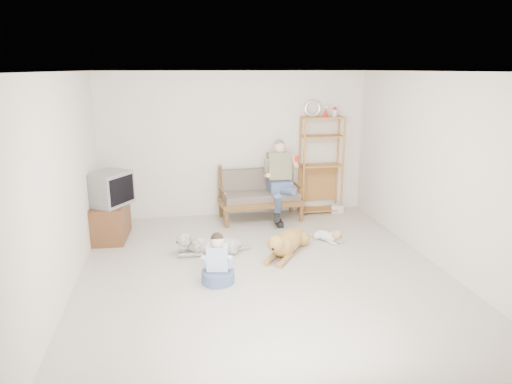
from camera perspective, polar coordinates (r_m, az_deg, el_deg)
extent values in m
plane|color=beige|center=(6.41, 0.98, -10.09)|extent=(5.50, 5.50, 0.00)
plane|color=silver|center=(5.80, 1.10, 14.83)|extent=(5.50, 5.50, 0.00)
plane|color=beige|center=(8.62, -2.60, 5.91)|extent=(5.00, 0.00, 5.00)
plane|color=beige|center=(3.44, 10.24, -8.83)|extent=(5.00, 0.00, 5.00)
plane|color=beige|center=(6.00, -23.08, 0.59)|extent=(0.00, 5.50, 5.50)
plane|color=beige|center=(6.89, 21.88, 2.48)|extent=(0.00, 5.50, 5.50)
cube|color=brown|center=(8.47, 0.57, -1.17)|extent=(1.54, 0.79, 0.10)
cube|color=brown|center=(8.44, 0.57, -0.42)|extent=(1.41, 0.69, 0.13)
cube|color=brown|center=(8.61, 0.27, 1.51)|extent=(1.38, 0.21, 0.45)
cylinder|color=brown|center=(8.62, 0.20, 2.89)|extent=(1.40, 0.14, 0.05)
cylinder|color=brown|center=(8.15, -3.88, -3.35)|extent=(0.07, 0.07, 0.30)
cylinder|color=brown|center=(8.63, -4.38, -0.06)|extent=(0.07, 0.07, 0.95)
cylinder|color=brown|center=(8.41, 5.64, -2.80)|extent=(0.07, 0.07, 0.30)
cylinder|color=brown|center=(8.88, 4.64, 0.37)|extent=(0.07, 0.07, 0.95)
cube|color=slate|center=(8.44, 3.02, 0.78)|extent=(0.41, 0.39, 0.20)
cube|color=#7F7A59|center=(8.46, 2.90, 3.27)|extent=(0.43, 0.29, 0.53)
sphere|color=#D7A886|center=(8.37, 2.98, 5.61)|extent=(0.21, 0.21, 0.21)
sphere|color=#5E5853|center=(8.38, 2.95, 5.91)|extent=(0.19, 0.19, 0.19)
cylinder|color=red|center=(8.28, 5.12, 4.19)|extent=(0.07, 0.07, 0.09)
cube|color=#A36233|center=(8.73, 8.35, 9.21)|extent=(0.79, 0.32, 0.03)
torus|color=silver|center=(8.65, 7.07, 10.30)|extent=(0.32, 0.05, 0.32)
cone|color=red|center=(8.74, 8.70, 9.83)|extent=(0.10, 0.10, 0.17)
cylinder|color=#A36233|center=(8.62, 6.01, 3.03)|extent=(0.04, 0.04, 1.87)
cylinder|color=#A36233|center=(8.90, 5.46, 3.44)|extent=(0.04, 0.04, 1.87)
cylinder|color=#A36233|center=(8.86, 10.80, 3.18)|extent=(0.04, 0.04, 1.87)
cylinder|color=#A36233|center=(9.14, 10.13, 3.58)|extent=(0.04, 0.04, 1.87)
cube|color=white|center=(9.12, 10.08, -2.03)|extent=(0.26, 0.21, 0.15)
cube|color=brown|center=(7.92, -17.66, -3.48)|extent=(0.56, 0.93, 0.60)
cube|color=brown|center=(7.75, -19.61, -4.06)|extent=(0.05, 0.40, 0.50)
cube|color=brown|center=(8.16, -19.15, -3.06)|extent=(0.05, 0.40, 0.50)
cube|color=slate|center=(7.72, -17.88, 0.42)|extent=(0.79, 0.82, 0.53)
cube|color=black|center=(7.55, -16.43, 0.22)|extent=(0.33, 0.46, 0.43)
cube|color=silver|center=(8.76, -10.63, -1.23)|extent=(0.12, 0.02, 0.08)
ellipsoid|color=#A27038|center=(7.10, 4.12, -6.18)|extent=(0.85, 1.01, 0.31)
sphere|color=#A27038|center=(6.84, 3.27, -6.84)|extent=(0.31, 0.31, 0.31)
sphere|color=#A27038|center=(6.57, 2.51, -6.50)|extent=(0.24, 0.24, 0.24)
ellipsoid|color=#A27038|center=(6.49, 2.15, -7.03)|extent=(0.19, 0.20, 0.09)
cylinder|color=#A27038|center=(7.57, 5.39, -5.58)|extent=(0.15, 0.39, 0.05)
ellipsoid|color=#A27038|center=(6.62, 1.90, -6.32)|extent=(0.09, 0.09, 0.12)
ellipsoid|color=#A27038|center=(6.57, 3.29, -6.53)|extent=(0.09, 0.09, 0.12)
ellipsoid|color=white|center=(7.03, -5.13, -6.66)|extent=(0.85, 0.29, 0.25)
sphere|color=white|center=(7.01, -7.20, -6.66)|extent=(0.25, 0.25, 0.25)
sphere|color=white|center=(6.96, -8.97, -5.91)|extent=(0.22, 0.22, 0.22)
ellipsoid|color=white|center=(6.97, -9.78, -6.12)|extent=(0.16, 0.10, 0.08)
cylinder|color=white|center=(7.11, -1.70, -7.02)|extent=(0.33, 0.16, 0.04)
ellipsoid|color=white|center=(7.03, -8.82, -5.68)|extent=(0.07, 0.05, 0.11)
ellipsoid|color=white|center=(6.89, -8.77, -6.13)|extent=(0.07, 0.05, 0.11)
ellipsoid|color=silver|center=(7.60, 8.68, -5.43)|extent=(0.39, 0.45, 0.16)
sphere|color=silver|center=(7.53, 9.44, -5.58)|extent=(0.16, 0.16, 0.16)
sphere|color=tan|center=(7.45, 10.10, -5.26)|extent=(0.15, 0.15, 0.15)
ellipsoid|color=tan|center=(7.42, 10.52, -5.49)|extent=(0.11, 0.12, 0.06)
cylinder|color=silver|center=(7.74, 7.43, -5.40)|extent=(0.15, 0.12, 0.03)
cone|color=tan|center=(7.40, 9.79, -5.02)|extent=(0.04, 0.04, 0.05)
cone|color=tan|center=(7.48, 10.26, -4.82)|extent=(0.04, 0.04, 0.05)
torus|color=red|center=(7.47, 9.97, -5.30)|extent=(0.14, 0.14, 0.02)
cylinder|color=slate|center=(6.15, -4.76, -10.47)|extent=(0.44, 0.44, 0.16)
cube|color=#A9B9CB|center=(6.06, -4.83, -8.18)|extent=(0.31, 0.23, 0.34)
sphere|color=#D7A886|center=(5.95, -4.87, -6.15)|extent=(0.18, 0.18, 0.18)
sphere|color=black|center=(5.95, -4.88, -5.85)|extent=(0.17, 0.17, 0.17)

